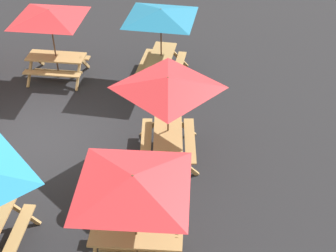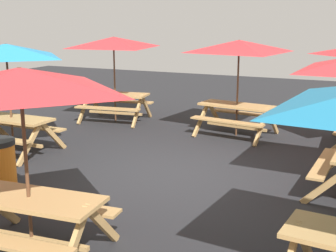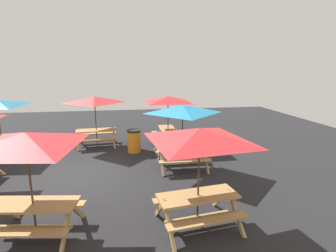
{
  "view_description": "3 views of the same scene",
  "coord_description": "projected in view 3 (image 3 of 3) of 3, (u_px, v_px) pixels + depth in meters",
  "views": [
    {
      "loc": [
        9.47,
        4.3,
        7.84
      ],
      "look_at": [
        0.35,
        3.58,
        0.9
      ],
      "focal_mm": 50.0,
      "sensor_mm": 36.0,
      "label": 1
    },
    {
      "loc": [
        -3.31,
        7.64,
        2.87
      ],
      "look_at": [
        0.1,
        0.12,
        0.9
      ],
      "focal_mm": 50.0,
      "sensor_mm": 36.0,
      "label": 2
    },
    {
      "loc": [
        1.74,
        -8.52,
        3.53
      ],
      "look_at": [
        3.64,
        3.23,
        0.9
      ],
      "focal_mm": 28.0,
      "sensor_mm": 36.0,
      "label": 3
    }
  ],
  "objects": [
    {
      "name": "picnic_table_7",
      "position": [
        183.0,
        114.0,
        9.08
      ],
      "size": [
        2.03,
        2.03,
        2.34
      ],
      "rotation": [
        0.0,
        0.0,
        -0.02
      ],
      "color": "tan",
      "rests_on": "ground"
    },
    {
      "name": "picnic_table_3",
      "position": [
        26.0,
        147.0,
        5.21
      ],
      "size": [
        2.8,
        2.8,
        2.34
      ],
      "rotation": [
        0.0,
        0.0,
        -0.15
      ],
      "color": "tan",
      "rests_on": "ground"
    },
    {
      "name": "picnic_table_2",
      "position": [
        168.0,
        103.0,
        11.95
      ],
      "size": [
        2.83,
        2.83,
        2.34
      ],
      "rotation": [
        0.0,
        0.0,
        1.58
      ],
      "color": "tan",
      "rests_on": "ground"
    },
    {
      "name": "trash_bin_orange",
      "position": [
        134.0,
        141.0,
        11.2
      ],
      "size": [
        0.59,
        0.59,
        0.98
      ],
      "color": "orange",
      "rests_on": "ground"
    },
    {
      "name": "picnic_table_1",
      "position": [
        95.0,
        103.0,
        11.78
      ],
      "size": [
        2.15,
        2.15,
        2.34
      ],
      "rotation": [
        0.0,
        0.0,
        0.08
      ],
      "color": "tan",
      "rests_on": "ground"
    },
    {
      "name": "picnic_table_0",
      "position": [
        199.0,
        142.0,
        5.58
      ],
      "size": [
        2.8,
        2.8,
        2.34
      ],
      "rotation": [
        0.0,
        0.0,
        0.14
      ],
      "color": "tan",
      "rests_on": "ground"
    },
    {
      "name": "ground_plane",
      "position": [
        76.0,
        177.0,
        8.7
      ],
      "size": [
        28.43,
        28.43,
        0.0
      ],
      "primitive_type": "plane",
      "color": "#232326",
      "rests_on": "ground"
    }
  ]
}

